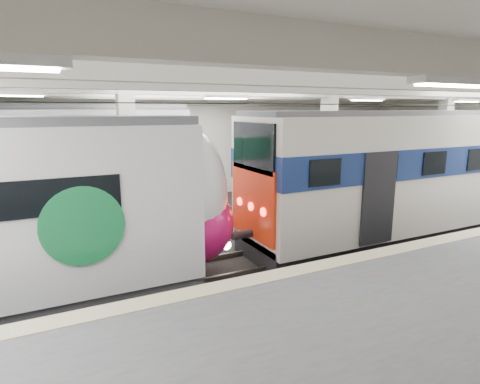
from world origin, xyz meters
TOP-DOWN VIEW (x-y plane):
  - station_hall at (0.00, -1.74)m, footprint 36.00×24.00m
  - older_rer at (6.67, 0.00)m, footprint 13.68×3.02m

SIDE VIEW (x-z plane):
  - older_rer at x=6.67m, z-range 0.11..4.61m
  - station_hall at x=0.00m, z-range 0.37..6.12m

